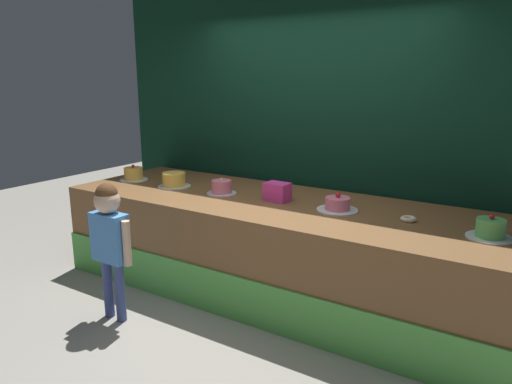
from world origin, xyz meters
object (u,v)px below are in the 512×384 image
Objects in this scene: child_figure at (110,233)px; donut at (408,219)px; cake_left at (174,180)px; cake_far_right at (490,230)px; cake_center at (222,188)px; cake_right at (338,205)px; cake_far_left at (134,174)px; pink_box at (277,192)px.

donut is at bearing 30.45° from child_figure.
cake_far_right is at bearing -0.10° from cake_left.
cake_center is at bearing 179.29° from cake_far_right.
child_figure reaches higher than donut.
cake_far_right is (2.27, -0.03, 0.00)m from cake_center.
cake_right is (1.41, 1.15, 0.17)m from child_figure.
cake_right is (1.14, 0.05, -0.01)m from cake_center.
cake_right is at bearing 1.80° from cake_far_left.
cake_far_left is at bearing -178.26° from donut.
cake_far_right is (1.14, -0.08, 0.01)m from cake_right.
pink_box reaches higher than cake_right.
pink_box is at bearing 5.36° from cake_center.
cake_far_left reaches higher than cake_right.
pink_box reaches higher than cake_center.
donut is 2.27m from cake_left.
cake_far_left is 3.41m from cake_far_right.
donut is 0.39× the size of cake_far_right.
cake_far_left is 1.05× the size of cake_center.
cake_far_right is (2.54, 1.07, 0.18)m from child_figure.
cake_far_right is (1.70, -0.08, -0.02)m from pink_box.
pink_box is 1.14m from cake_left.
cake_far_left is at bearing -178.92° from cake_center.
cake_left is at bearing -177.66° from cake_center.
pink_box is 0.73× the size of cake_far_left.
donut is (1.98, 1.16, 0.14)m from child_figure.
donut is at bearing 1.74° from cake_far_left.
child_figure reaches higher than cake_center.
cake_far_left is (-2.84, -0.09, 0.04)m from donut.
child_figure is at bearing -104.03° from cake_center.
cake_far_right is at bearing -3.94° from cake_right.
cake_right reaches higher than donut.
cake_far_right reaches higher than cake_right.
cake_center is at bearing -177.47° from cake_right.
cake_far_left is at bearing 179.81° from cake_left.
cake_right is at bearing 2.53° from cake_center.
cake_left is 1.07× the size of cake_far_right.
pink_box is 1.14m from donut.
cake_center is (0.27, 1.10, 0.18)m from child_figure.
pink_box is at bearing 2.51° from cake_far_left.
cake_center is 0.91× the size of cake_far_right.
child_figure is 5.33× the size of pink_box.
pink_box is 0.76× the size of cake_center.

